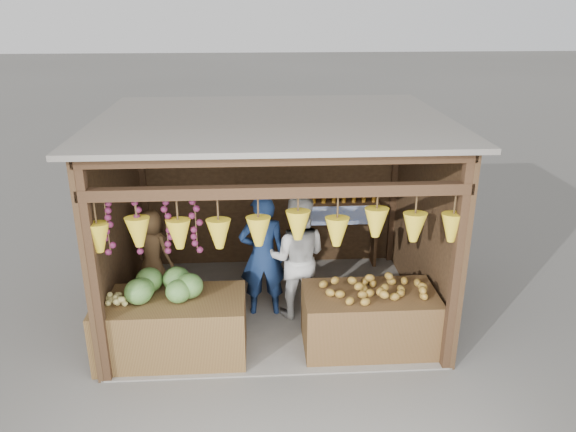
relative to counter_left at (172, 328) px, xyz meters
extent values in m
plane|color=#514F49|center=(1.25, 1.01, -0.38)|extent=(80.00, 80.00, 0.00)
cube|color=slate|center=(1.25, 1.01, -0.37)|extent=(4.00, 3.00, 0.02)
cube|color=black|center=(1.25, 2.51, 0.92)|extent=(4.00, 0.06, 2.60)
cube|color=black|center=(-0.75, 1.01, 0.92)|extent=(0.06, 3.00, 2.60)
cube|color=black|center=(3.25, 1.01, 0.92)|extent=(0.06, 3.00, 2.60)
cube|color=#605B54|center=(1.25, 1.01, 2.25)|extent=(4.30, 3.30, 0.06)
cube|color=black|center=(-0.69, -0.43, 0.92)|extent=(0.11, 0.11, 2.60)
cube|color=black|center=(3.19, -0.43, 0.92)|extent=(0.11, 0.11, 2.60)
cube|color=black|center=(-0.69, 2.45, 0.92)|extent=(0.11, 0.11, 2.60)
cube|color=black|center=(3.19, 2.45, 0.92)|extent=(0.11, 0.11, 2.60)
cube|color=black|center=(1.25, -0.43, 1.82)|extent=(4.00, 0.12, 0.12)
cube|color=black|center=(1.25, -0.43, 2.16)|extent=(4.00, 0.12, 0.12)
cube|color=#382314|center=(2.30, 2.31, 0.67)|extent=(1.25, 0.30, 0.05)
cube|color=#382314|center=(1.72, 2.31, 0.14)|extent=(0.05, 0.28, 1.05)
cube|color=#382314|center=(2.89, 2.31, 0.14)|extent=(0.05, 0.28, 1.05)
cube|color=blue|center=(2.30, 2.15, 0.54)|extent=(1.25, 0.02, 0.30)
cube|color=#4B3119|center=(0.00, 0.00, 0.00)|extent=(1.74, 0.85, 0.76)
cube|color=#493218|center=(2.37, 0.05, -0.01)|extent=(1.59, 0.85, 0.74)
cube|color=black|center=(-0.38, 1.14, -0.24)|extent=(0.31, 0.31, 0.29)
imported|color=#14274E|center=(1.10, 0.92, 0.47)|extent=(0.62, 0.41, 1.71)
imported|color=silver|center=(1.54, 0.86, 0.47)|extent=(0.91, 0.76, 1.69)
imported|color=brown|center=(-0.38, 1.14, 0.48)|extent=(0.67, 0.60, 1.15)
camera|label=1|loc=(1.03, -5.78, 3.63)|focal=35.00mm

